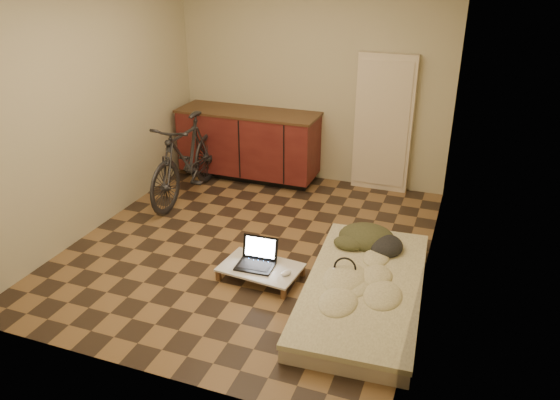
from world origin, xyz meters
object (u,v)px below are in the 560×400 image
(lap_desk, at_px, (261,268))
(laptop, at_px, (257,259))
(bicycle, at_px, (186,154))
(futon, at_px, (364,290))

(lap_desk, distance_m, laptop, 0.09)
(bicycle, distance_m, futon, 2.90)
(futon, xyz_separation_m, lap_desk, (-0.97, -0.00, 0.02))
(futon, height_order, lap_desk, futon)
(bicycle, bearing_deg, futon, -29.50)
(bicycle, bearing_deg, laptop, -43.05)
(lap_desk, bearing_deg, laptop, 153.61)
(futon, relative_size, lap_desk, 2.71)
(bicycle, relative_size, lap_desk, 2.23)
(futon, relative_size, laptop, 5.87)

